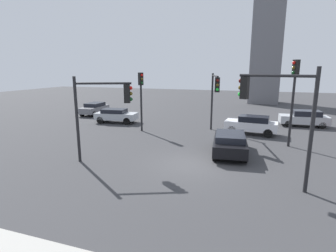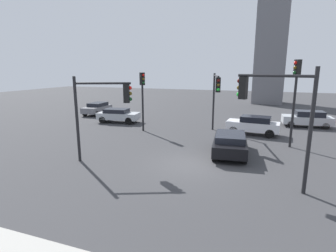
{
  "view_description": "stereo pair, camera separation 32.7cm",
  "coord_description": "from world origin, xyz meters",
  "views": [
    {
      "loc": [
        3.12,
        -13.29,
        5.05
      ],
      "look_at": [
        -1.97,
        1.78,
        1.62
      ],
      "focal_mm": 28.22,
      "sensor_mm": 36.0,
      "label": 1
    },
    {
      "loc": [
        3.42,
        -13.18,
        5.05
      ],
      "look_at": [
        -1.97,
        1.78,
        1.62
      ],
      "focal_mm": 28.22,
      "sensor_mm": 36.0,
      "label": 2
    }
  ],
  "objects": [
    {
      "name": "ground_plane",
      "position": [
        0.0,
        0.0,
        0.0
      ],
      "size": [
        104.11,
        104.11,
        0.0
      ],
      "primitive_type": "plane",
      "color": "#38383A"
    },
    {
      "name": "traffic_light_0",
      "position": [
        3.91,
        -1.32,
        3.59
      ],
      "size": [
        3.09,
        1.14,
        5.16
      ],
      "rotation": [
        0.0,
        0.0,
        2.84
      ],
      "color": "black",
      "rests_on": "ground_plane"
    },
    {
      "name": "traffic_light_1",
      "position": [
        -5.82,
        6.34,
        3.35
      ],
      "size": [
        0.49,
        0.45,
        4.79
      ],
      "rotation": [
        0.0,
        0.0,
        -0.61
      ],
      "color": "black",
      "rests_on": "ground_plane"
    },
    {
      "name": "traffic_light_2",
      "position": [
        0.04,
        6.78,
        3.47
      ],
      "size": [
        1.2,
        4.15,
        4.73
      ],
      "rotation": [
        0.0,
        0.0,
        -1.33
      ],
      "color": "black",
      "rests_on": "ground_plane"
    },
    {
      "name": "traffic_light_3",
      "position": [
        5.3,
        5.34,
        3.9
      ],
      "size": [
        0.48,
        0.45,
        5.63
      ],
      "rotation": [
        0.0,
        0.0,
        -2.48
      ],
      "color": "black",
      "rests_on": "ground_plane"
    },
    {
      "name": "traffic_light_4",
      "position": [
        -4.72,
        -1.03,
        3.26
      ],
      "size": [
        2.89,
        1.33,
        4.69
      ],
      "rotation": [
        0.0,
        0.0,
        0.39
      ],
      "color": "black",
      "rests_on": "ground_plane"
    },
    {
      "name": "car_1",
      "position": [
        -9.6,
        8.73,
        0.73
      ],
      "size": [
        4.08,
        2.13,
        1.33
      ],
      "rotation": [
        0.0,
        0.0,
        0.12
      ],
      "color": "#ADB2B7",
      "rests_on": "ground_plane"
    },
    {
      "name": "car_2",
      "position": [
        1.75,
        2.44,
        0.72
      ],
      "size": [
        2.34,
        4.43,
        1.32
      ],
      "rotation": [
        0.0,
        0.0,
        1.68
      ],
      "color": "black",
      "rests_on": "ground_plane"
    },
    {
      "name": "car_3",
      "position": [
        -14.27,
        12.08,
        0.71
      ],
      "size": [
        1.83,
        4.01,
        1.32
      ],
      "rotation": [
        0.0,
        0.0,
        -1.53
      ],
      "color": "slate",
      "rests_on": "ground_plane"
    },
    {
      "name": "car_4",
      "position": [
        2.85,
        8.12,
        0.78
      ],
      "size": [
        4.06,
        1.93,
        1.46
      ],
      "rotation": [
        0.0,
        0.0,
        3.05
      ],
      "color": "silver",
      "rests_on": "ground_plane"
    },
    {
      "name": "car_5",
      "position": [
        7.27,
        12.7,
        0.75
      ],
      "size": [
        4.14,
        1.9,
        1.44
      ],
      "rotation": [
        0.0,
        0.0,
        3.21
      ],
      "color": "#ADB2B7",
      "rests_on": "ground_plane"
    }
  ]
}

